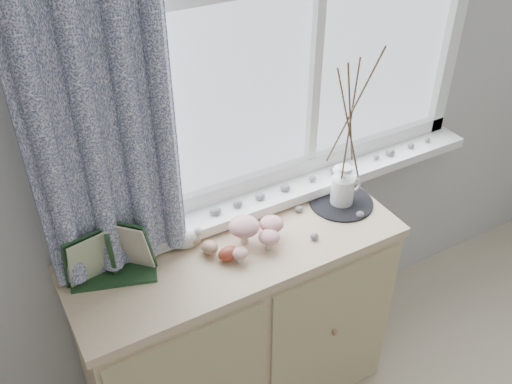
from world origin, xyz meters
TOP-DOWN VIEW (x-y plane):
  - sideboard at (-0.15, 1.75)m, footprint 1.20×0.45m
  - botanical_book at (-0.57, 1.79)m, footprint 0.34×0.22m
  - toadstool_cluster at (-0.08, 1.74)m, footprint 0.23×0.16m
  - wooden_eggs at (-0.25, 1.77)m, footprint 0.14×0.17m
  - songbird_figurine at (-0.30, 1.84)m, footprint 0.14×0.08m
  - crocheted_doily at (0.32, 1.78)m, footprint 0.25×0.25m
  - twig_pitcher at (0.32, 1.78)m, footprint 0.29×0.29m
  - sideboard_pebbles at (0.20, 1.72)m, footprint 0.25×0.19m

SIDE VIEW (x-z plane):
  - sideboard at x=-0.15m, z-range 0.00..0.85m
  - crocheted_doily at x=0.32m, z-range 0.85..0.86m
  - sideboard_pebbles at x=0.20m, z-range 0.85..0.87m
  - wooden_eggs at x=-0.25m, z-range 0.84..0.91m
  - songbird_figurine at x=-0.30m, z-range 0.85..0.92m
  - toadstool_cluster at x=-0.08m, z-range 0.86..0.96m
  - botanical_book at x=-0.57m, z-range 0.85..1.07m
  - twig_pitcher at x=0.32m, z-range 0.90..1.57m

